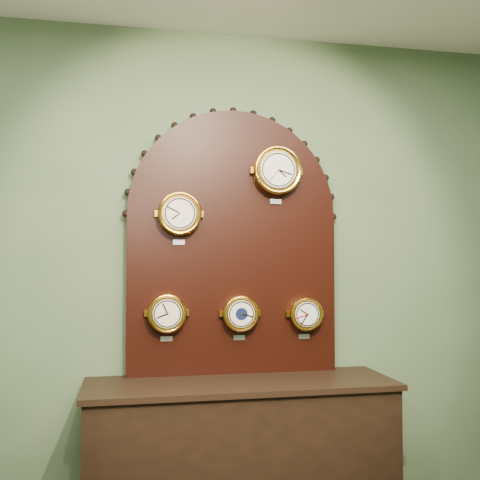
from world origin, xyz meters
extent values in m
plane|color=#516A49|center=(0.00, 2.50, 1.40)|extent=(4.00, 0.00, 4.00)
cube|color=black|center=(0.00, 2.23, 0.40)|extent=(1.60, 0.50, 0.80)
cube|color=black|center=(0.00, 2.45, 1.28)|extent=(1.20, 0.06, 0.90)
cylinder|color=black|center=(0.00, 2.45, 1.73)|extent=(1.20, 0.06, 1.20)
cylinder|color=gold|center=(-0.31, 2.39, 1.73)|extent=(0.22, 0.08, 0.22)
torus|color=gold|center=(-0.31, 2.36, 1.73)|extent=(0.24, 0.02, 0.24)
cylinder|color=beige|center=(-0.31, 2.35, 1.73)|extent=(0.18, 0.01, 0.18)
cube|color=silver|center=(-0.31, 2.42, 1.57)|extent=(0.07, 0.01, 0.03)
cylinder|color=gold|center=(0.24, 2.39, 1.98)|extent=(0.26, 0.08, 0.26)
torus|color=gold|center=(0.24, 2.36, 1.98)|extent=(0.28, 0.03, 0.28)
cylinder|color=white|center=(0.24, 2.35, 1.98)|extent=(0.21, 0.01, 0.21)
cube|color=silver|center=(0.24, 2.42, 1.81)|extent=(0.06, 0.01, 0.03)
cylinder|color=gold|center=(-0.38, 2.39, 1.18)|extent=(0.20, 0.08, 0.20)
torus|color=gold|center=(-0.38, 2.36, 1.18)|extent=(0.21, 0.02, 0.21)
cylinder|color=beige|center=(-0.38, 2.35, 1.18)|extent=(0.16, 0.01, 0.16)
cube|color=silver|center=(-0.38, 2.42, 1.04)|extent=(0.06, 0.01, 0.03)
cylinder|color=gold|center=(0.03, 2.39, 1.17)|extent=(0.19, 0.08, 0.19)
torus|color=gold|center=(0.03, 2.36, 1.17)|extent=(0.20, 0.02, 0.20)
cylinder|color=beige|center=(0.03, 2.35, 1.17)|extent=(0.15, 0.01, 0.15)
cube|color=silver|center=(0.03, 2.42, 1.03)|extent=(0.07, 0.01, 0.03)
cylinder|color=#0B1434|center=(0.03, 2.35, 1.17)|extent=(0.07, 0.00, 0.07)
cylinder|color=gold|center=(0.41, 2.39, 1.16)|extent=(0.18, 0.08, 0.18)
torus|color=gold|center=(0.41, 2.36, 1.16)|extent=(0.19, 0.02, 0.19)
cylinder|color=white|center=(0.41, 2.35, 1.16)|extent=(0.14, 0.01, 0.14)
cube|color=silver|center=(0.41, 2.42, 1.03)|extent=(0.06, 0.01, 0.03)
camera|label=1|loc=(-0.61, -0.77, 1.47)|focal=42.84mm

